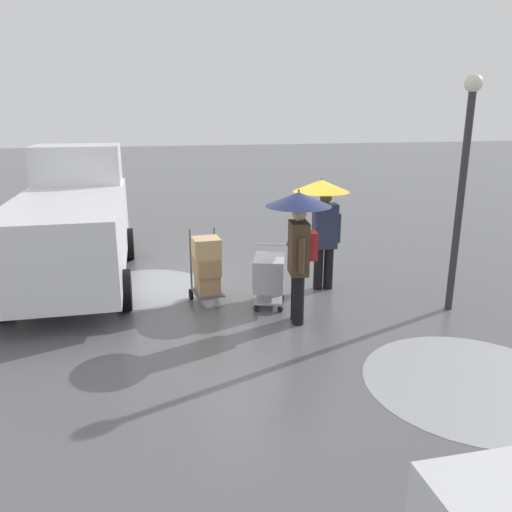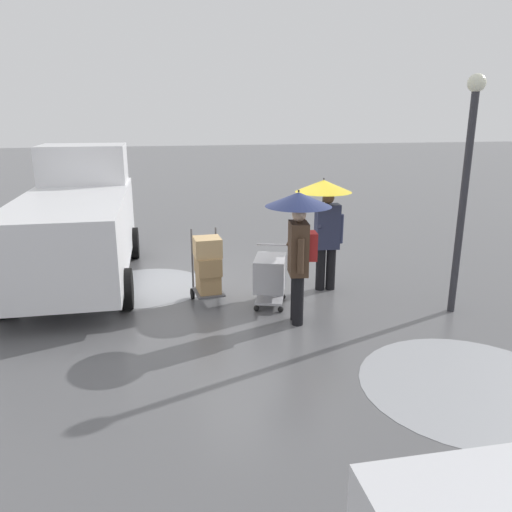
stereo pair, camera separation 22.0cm
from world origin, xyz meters
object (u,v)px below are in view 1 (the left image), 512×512
(pedestrian_black_side, at_px, (323,209))
(street_lamp, at_px, (464,172))
(cargo_van_parked_right, at_px, (73,223))
(pedestrian_pink_side, at_px, (299,227))
(hand_dolly_boxes, at_px, (207,266))
(shopping_cart_vendor, at_px, (269,275))

(pedestrian_black_side, bearing_deg, street_lamp, 139.77)
(cargo_van_parked_right, height_order, pedestrian_pink_side, cargo_van_parked_right)
(pedestrian_black_side, bearing_deg, pedestrian_pink_side, 56.05)
(street_lamp, bearing_deg, hand_dolly_boxes, -17.19)
(cargo_van_parked_right, distance_m, pedestrian_black_side, 4.91)
(pedestrian_black_side, bearing_deg, cargo_van_parked_right, -19.90)
(cargo_van_parked_right, relative_size, pedestrian_pink_side, 2.50)
(hand_dolly_boxes, distance_m, street_lamp, 4.54)
(pedestrian_pink_side, distance_m, pedestrian_black_side, 1.64)
(pedestrian_pink_side, distance_m, street_lamp, 2.83)
(pedestrian_pink_side, bearing_deg, pedestrian_black_side, -123.95)
(hand_dolly_boxes, xyz_separation_m, street_lamp, (-4.03, 1.25, 1.67))
(shopping_cart_vendor, bearing_deg, pedestrian_pink_side, 109.27)
(hand_dolly_boxes, distance_m, pedestrian_black_side, 2.41)
(shopping_cart_vendor, xyz_separation_m, pedestrian_pink_side, (-0.27, 0.76, 1.00))
(shopping_cart_vendor, relative_size, street_lamp, 0.26)
(cargo_van_parked_right, bearing_deg, street_lamp, 153.54)
(cargo_van_parked_right, bearing_deg, pedestrian_pink_side, 140.60)
(shopping_cart_vendor, height_order, hand_dolly_boxes, hand_dolly_boxes)
(hand_dolly_boxes, height_order, street_lamp, street_lamp)
(pedestrian_black_side, height_order, street_lamp, street_lamp)
(street_lamp, bearing_deg, cargo_van_parked_right, -26.46)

